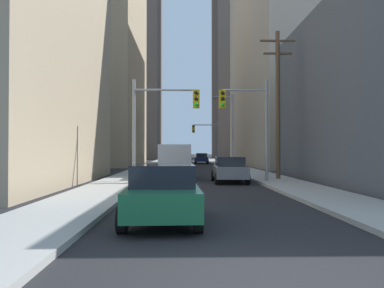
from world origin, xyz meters
name	(u,v)px	position (x,y,z in m)	size (l,w,h in m)	color
ground_plane	(255,281)	(0.00, 0.00, 0.00)	(400.00, 400.00, 0.00)	black
sidewalk_left	(158,163)	(-4.62, 50.00, 0.07)	(2.74, 160.00, 0.15)	#9E9E99
sidewalk_right	(222,163)	(4.62, 50.00, 0.07)	(2.74, 160.00, 0.15)	#9E9E99
cargo_van_silver	(174,160)	(-1.61, 20.21, 1.29)	(2.16, 5.27, 2.26)	#B7BABF
sedan_green	(163,193)	(-1.55, 4.57, 0.77)	(1.95, 4.25, 1.52)	#195938
sedan_grey	(229,169)	(1.73, 17.25, 0.77)	(1.95, 4.23, 1.52)	slate
sedan_black	(174,164)	(-1.72, 26.17, 0.77)	(1.95, 4.26, 1.52)	black
sedan_blue	(179,160)	(-1.49, 38.43, 0.77)	(1.95, 4.20, 1.52)	navy
sedan_navy	(201,158)	(1.69, 50.75, 0.77)	(1.95, 4.23, 1.52)	#141E4C
traffic_signal_near_left	(163,113)	(-2.20, 16.78, 4.05)	(3.88, 0.44, 6.00)	gray
traffic_signal_near_right	(247,114)	(2.67, 16.78, 4.00)	(2.87, 0.44, 6.00)	gray
traffic_signal_far_right	(207,135)	(2.28, 47.16, 4.04)	(3.70, 0.44, 6.00)	gray
utility_pole_right	(278,102)	(4.90, 18.36, 4.95)	(2.20, 0.28, 9.35)	brown
street_lamp_right	(229,124)	(3.63, 32.96, 4.51)	(2.14, 0.32, 7.50)	gray
building_left_mid_office	(77,58)	(-15.18, 46.24, 14.27)	(16.58, 21.25, 28.54)	tan
building_left_far_tower	(111,20)	(-19.27, 92.08, 35.00)	(24.98, 22.16, 70.00)	#66564C
building_right_mid_block	(338,55)	(19.27, 44.25, 14.35)	(24.73, 29.19, 28.69)	#B7A893
building_right_far_highrise	(242,18)	(14.11, 91.65, 35.66)	(14.29, 18.83, 71.32)	#66564C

